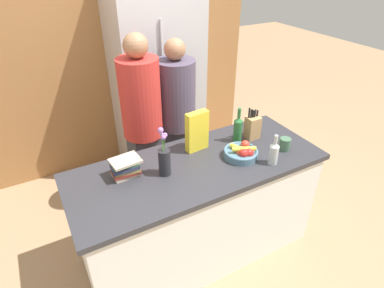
{
  "coord_description": "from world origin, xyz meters",
  "views": [
    {
      "loc": [
        -0.94,
        -1.62,
        2.22
      ],
      "look_at": [
        0.0,
        0.09,
        1.0
      ],
      "focal_mm": 30.0,
      "sensor_mm": 36.0,
      "label": 1
    }
  ],
  "objects_px": {
    "person_in_blue": "(177,114)",
    "refrigerator": "(157,79)",
    "book_stack": "(126,168)",
    "coffee_mug": "(284,144)",
    "cereal_box": "(197,131)",
    "flower_vase": "(164,159)",
    "bottle_vinegar": "(274,153)",
    "person_at_sink": "(142,120)",
    "fruit_bowl": "(242,152)",
    "knife_block": "(253,127)",
    "bottle_oil": "(238,128)"
  },
  "relations": [
    {
      "from": "cereal_box",
      "to": "bottle_vinegar",
      "type": "height_order",
      "value": "cereal_box"
    },
    {
      "from": "bottle_oil",
      "to": "person_in_blue",
      "type": "height_order",
      "value": "person_in_blue"
    },
    {
      "from": "refrigerator",
      "to": "cereal_box",
      "type": "distance_m",
      "value": 1.21
    },
    {
      "from": "knife_block",
      "to": "bottle_oil",
      "type": "bearing_deg",
      "value": 173.11
    },
    {
      "from": "cereal_box",
      "to": "book_stack",
      "type": "relative_size",
      "value": 1.52
    },
    {
      "from": "fruit_bowl",
      "to": "book_stack",
      "type": "height_order",
      "value": "book_stack"
    },
    {
      "from": "refrigerator",
      "to": "bottle_oil",
      "type": "height_order",
      "value": "refrigerator"
    },
    {
      "from": "knife_block",
      "to": "coffee_mug",
      "type": "bearing_deg",
      "value": -67.59
    },
    {
      "from": "flower_vase",
      "to": "coffee_mug",
      "type": "distance_m",
      "value": 0.94
    },
    {
      "from": "refrigerator",
      "to": "cereal_box",
      "type": "xyz_separation_m",
      "value": [
        -0.19,
        -1.2,
        0.02
      ]
    },
    {
      "from": "knife_block",
      "to": "person_at_sink",
      "type": "bearing_deg",
      "value": 139.42
    },
    {
      "from": "coffee_mug",
      "to": "bottle_vinegar",
      "type": "xyz_separation_m",
      "value": [
        -0.2,
        -0.1,
        0.04
      ]
    },
    {
      "from": "refrigerator",
      "to": "person_in_blue",
      "type": "xyz_separation_m",
      "value": [
        -0.06,
        -0.58,
        -0.14
      ]
    },
    {
      "from": "knife_block",
      "to": "book_stack",
      "type": "xyz_separation_m",
      "value": [
        -1.06,
        0.01,
        -0.03
      ]
    },
    {
      "from": "person_in_blue",
      "to": "refrigerator",
      "type": "bearing_deg",
      "value": 110.67
    },
    {
      "from": "cereal_box",
      "to": "book_stack",
      "type": "xyz_separation_m",
      "value": [
        -0.59,
        -0.06,
        -0.09
      ]
    },
    {
      "from": "fruit_bowl",
      "to": "bottle_vinegar",
      "type": "xyz_separation_m",
      "value": [
        0.15,
        -0.17,
        0.05
      ]
    },
    {
      "from": "person_in_blue",
      "to": "flower_vase",
      "type": "bearing_deg",
      "value": -94.38
    },
    {
      "from": "flower_vase",
      "to": "book_stack",
      "type": "bearing_deg",
      "value": 156.16
    },
    {
      "from": "cereal_box",
      "to": "person_at_sink",
      "type": "distance_m",
      "value": 0.59
    },
    {
      "from": "fruit_bowl",
      "to": "flower_vase",
      "type": "relative_size",
      "value": 0.69
    },
    {
      "from": "book_stack",
      "to": "coffee_mug",
      "type": "bearing_deg",
      "value": -12.84
    },
    {
      "from": "person_in_blue",
      "to": "cereal_box",
      "type": "bearing_deg",
      "value": -75.0
    },
    {
      "from": "fruit_bowl",
      "to": "knife_block",
      "type": "height_order",
      "value": "knife_block"
    },
    {
      "from": "bottle_oil",
      "to": "bottle_vinegar",
      "type": "distance_m",
      "value": 0.38
    },
    {
      "from": "flower_vase",
      "to": "refrigerator",
      "type": "bearing_deg",
      "value": 68.41
    },
    {
      "from": "fruit_bowl",
      "to": "book_stack",
      "type": "xyz_separation_m",
      "value": [
        -0.82,
        0.19,
        0.03
      ]
    },
    {
      "from": "flower_vase",
      "to": "bottle_oil",
      "type": "bearing_deg",
      "value": 9.69
    },
    {
      "from": "flower_vase",
      "to": "person_in_blue",
      "type": "height_order",
      "value": "person_in_blue"
    },
    {
      "from": "flower_vase",
      "to": "person_in_blue",
      "type": "xyz_separation_m",
      "value": [
        0.48,
        0.78,
        -0.12
      ]
    },
    {
      "from": "knife_block",
      "to": "cereal_box",
      "type": "height_order",
      "value": "cereal_box"
    },
    {
      "from": "bottle_oil",
      "to": "bottle_vinegar",
      "type": "xyz_separation_m",
      "value": [
        0.04,
        -0.38,
        -0.02
      ]
    },
    {
      "from": "book_stack",
      "to": "bottle_oil",
      "type": "height_order",
      "value": "bottle_oil"
    },
    {
      "from": "refrigerator",
      "to": "person_at_sink",
      "type": "xyz_separation_m",
      "value": [
        -0.43,
        -0.66,
        -0.08
      ]
    },
    {
      "from": "person_at_sink",
      "to": "bottle_vinegar",
      "type": "bearing_deg",
      "value": -65.87
    },
    {
      "from": "refrigerator",
      "to": "cereal_box",
      "type": "height_order",
      "value": "refrigerator"
    },
    {
      "from": "flower_vase",
      "to": "cereal_box",
      "type": "distance_m",
      "value": 0.39
    },
    {
      "from": "fruit_bowl",
      "to": "coffee_mug",
      "type": "xyz_separation_m",
      "value": [
        0.35,
        -0.07,
        0.01
      ]
    },
    {
      "from": "coffee_mug",
      "to": "book_stack",
      "type": "height_order",
      "value": "book_stack"
    },
    {
      "from": "flower_vase",
      "to": "knife_block",
      "type": "bearing_deg",
      "value": 7.04
    },
    {
      "from": "person_in_blue",
      "to": "book_stack",
      "type": "bearing_deg",
      "value": -109.75
    },
    {
      "from": "bottle_vinegar",
      "to": "coffee_mug",
      "type": "bearing_deg",
      "value": 26.38
    },
    {
      "from": "coffee_mug",
      "to": "book_stack",
      "type": "xyz_separation_m",
      "value": [
        -1.17,
        0.27,
        0.02
      ]
    },
    {
      "from": "refrigerator",
      "to": "person_in_blue",
      "type": "bearing_deg",
      "value": -96.3
    },
    {
      "from": "person_in_blue",
      "to": "bottle_vinegar",
      "type": "bearing_deg",
      "value": -49.28
    },
    {
      "from": "refrigerator",
      "to": "person_at_sink",
      "type": "bearing_deg",
      "value": -122.98
    },
    {
      "from": "book_stack",
      "to": "bottle_vinegar",
      "type": "xyz_separation_m",
      "value": [
        0.97,
        -0.36,
        0.02
      ]
    },
    {
      "from": "coffee_mug",
      "to": "person_in_blue",
      "type": "relative_size",
      "value": 0.07
    },
    {
      "from": "person_at_sink",
      "to": "person_in_blue",
      "type": "bearing_deg",
      "value": 3.07
    },
    {
      "from": "book_stack",
      "to": "bottle_oil",
      "type": "xyz_separation_m",
      "value": [
        0.93,
        0.01,
        0.05
      ]
    }
  ]
}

